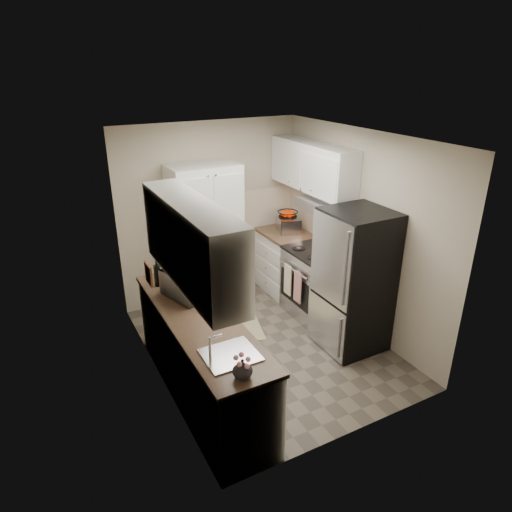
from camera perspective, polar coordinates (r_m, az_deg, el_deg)
The scene contains 16 objects.
ground at distance 5.67m, azimuth 1.22°, elevation -11.20°, with size 3.20×3.20×0.00m, color #665B4C.
room_shell at distance 4.92m, azimuth 1.25°, elevation 4.50°, with size 2.64×3.24×2.52m.
pantry_cabinet at distance 6.19m, azimuth -6.27°, elevation 2.21°, with size 0.90×0.55×2.00m, color white.
base_cabinet_left at distance 4.76m, azimuth -6.86°, elevation -12.51°, with size 0.60×2.30×0.88m, color white.
countertop_left at distance 4.51m, azimuth -7.13°, elevation -7.76°, with size 0.63×2.33×0.04m, color brown.
base_cabinet_right at distance 6.79m, azimuth 3.66°, elevation -0.83°, with size 0.60×0.80×0.88m, color white.
countertop_right at distance 6.62m, azimuth 3.76°, elevation 2.80°, with size 0.63×0.83×0.04m, color brown.
electric_range at distance 6.17m, azimuth 7.42°, elevation -3.21°, with size 0.71×0.78×1.13m.
refrigerator at distance 5.43m, azimuth 12.15°, elevation -3.06°, with size 0.70×0.72×1.70m, color #B7B7BC.
microwave at distance 4.83m, azimuth -8.68°, elevation -3.50°, with size 0.50×0.34×0.27m, color silver.
wine_bottle at distance 5.09m, azimuth -12.23°, elevation -2.11°, with size 0.08×0.08×0.30m, color black.
flower_vase at distance 3.65m, azimuth -1.70°, elevation -13.93°, with size 0.16×0.16×0.17m, color white.
cutting_board at distance 5.29m, azimuth -10.91°, elevation -0.88°, with size 0.02×0.26×0.33m, color green.
toaster_oven at distance 6.62m, azimuth 4.08°, elevation 3.98°, with size 0.30×0.38×0.22m, color #ACABB0.
fruit_basket at distance 6.58m, azimuth 3.99°, elevation 5.44°, with size 0.29×0.29×0.12m, color #FF3700, non-canonical shape.
kitchen_mat at distance 6.05m, azimuth -1.80°, elevation -8.74°, with size 0.47×0.76×0.01m, color #BEB482.
Camera 1 is at (-2.30, -4.07, 3.21)m, focal length 32.00 mm.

